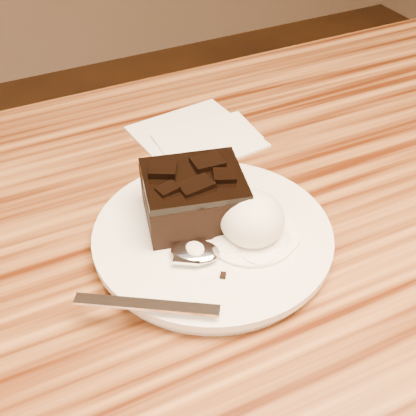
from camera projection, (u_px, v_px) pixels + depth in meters
name	position (u px, v px, depth m)	size (l,w,h in m)	color
plate	(213.00, 239.00, 0.55)	(0.23, 0.23, 0.02)	white
brownie	(194.00, 200.00, 0.55)	(0.09, 0.08, 0.04)	black
ice_cream_scoop	(252.00, 218.00, 0.53)	(0.06, 0.06, 0.05)	silver
melt_puddle	(250.00, 234.00, 0.54)	(0.09, 0.09, 0.00)	white
spoon	(195.00, 253.00, 0.52)	(0.03, 0.18, 0.01)	silver
napkin	(196.00, 136.00, 0.70)	(0.13, 0.13, 0.01)	white
crumb_a	(223.00, 276.00, 0.50)	(0.01, 0.01, 0.00)	black
crumb_b	(214.00, 256.00, 0.52)	(0.01, 0.01, 0.00)	black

